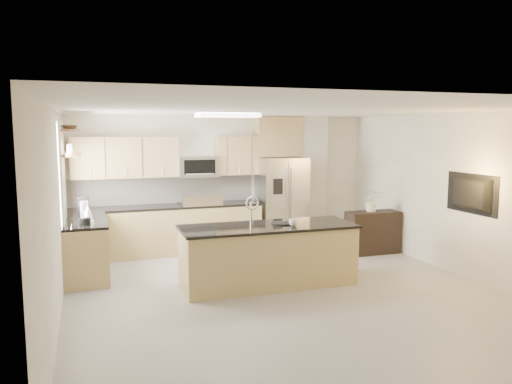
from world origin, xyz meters
name	(u,v)px	position (x,y,z in m)	size (l,w,h in m)	color
floor	(286,295)	(0.00, 0.00, 0.00)	(6.50, 6.50, 0.00)	#ADAAA4
ceiling	(288,110)	(0.00, 0.00, 2.60)	(6.00, 6.50, 0.02)	white
wall_back	(225,181)	(0.00, 3.25, 1.30)	(6.00, 0.02, 2.60)	white
wall_front	(447,263)	(0.00, -3.25, 1.30)	(6.00, 0.02, 2.60)	white
wall_left	(55,216)	(-3.00, 0.00, 1.30)	(0.02, 6.50, 2.60)	white
wall_right	(463,195)	(3.00, 0.00, 1.30)	(0.02, 6.50, 2.60)	white
back_counter	(167,229)	(-1.23, 2.93, 0.47)	(3.55, 0.66, 1.44)	tan
left_counter	(86,248)	(-2.67, 1.85, 0.46)	(0.66, 1.50, 0.92)	tan
range	(200,227)	(-0.60, 2.92, 0.47)	(0.76, 0.64, 1.14)	black
upper_cabinets	(160,157)	(-1.30, 3.09, 1.83)	(3.50, 0.33, 0.75)	tan
microwave	(198,166)	(-0.60, 3.04, 1.63)	(0.76, 0.40, 0.40)	silver
refrigerator	(281,202)	(1.06, 2.87, 0.89)	(0.92, 0.78, 1.78)	silver
partition_column	(311,179)	(1.82, 3.10, 1.30)	(0.60, 0.30, 2.60)	beige
window	(62,174)	(-2.98, 1.85, 1.65)	(0.04, 1.15, 1.65)	white
shelf_lower	(70,154)	(-2.85, 1.95, 1.95)	(0.30, 1.20, 0.04)	#905C39
shelf_upper	(69,130)	(-2.85, 1.95, 2.32)	(0.30, 1.20, 0.04)	#905C39
ceiling_fixture	(228,115)	(-0.40, 1.60, 2.56)	(1.00, 0.50, 0.06)	white
island	(268,255)	(-0.08, 0.54, 0.46)	(2.65, 1.00, 1.33)	tan
credenza	(373,232)	(2.47, 1.72, 0.40)	(1.00, 0.42, 0.80)	black
cup	(293,222)	(0.25, 0.37, 0.96)	(0.13, 0.13, 0.10)	white
platter	(282,223)	(0.15, 0.57, 0.92)	(0.32, 0.32, 0.02)	black
blender	(85,215)	(-2.67, 1.40, 1.08)	(0.16, 0.16, 0.36)	black
kettle	(88,213)	(-2.63, 1.72, 1.05)	(0.23, 0.23, 0.28)	silver
coffee_maker	(83,207)	(-2.69, 2.18, 1.07)	(0.18, 0.21, 0.31)	black
bowl	(69,126)	(-2.85, 2.03, 2.38)	(0.37, 0.37, 0.09)	silver
flower_vase	(372,196)	(2.43, 1.72, 1.10)	(0.54, 0.47, 0.60)	white
television	(467,194)	(2.91, -0.20, 1.35)	(1.08, 0.14, 0.62)	black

